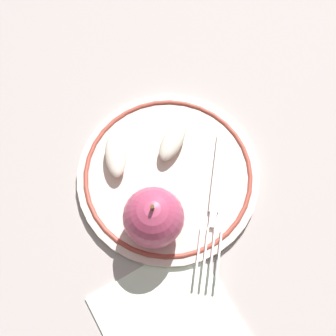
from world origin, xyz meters
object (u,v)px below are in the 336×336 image
(plate, at_px, (168,176))
(napkin_folded, at_px, (170,323))
(apple_slice_back, at_px, (115,156))
(apple_slice_front, at_px, (173,141))
(fork, at_px, (215,200))
(apple_red_whole, at_px, (153,217))

(plate, xyz_separation_m, napkin_folded, (0.12, 0.13, -0.00))
(apple_slice_back, bearing_deg, plate, -114.63)
(plate, bearing_deg, apple_slice_front, -141.48)
(plate, xyz_separation_m, apple_slice_back, (0.03, -0.06, 0.02))
(apple_slice_back, height_order, fork, apple_slice_back)
(apple_slice_back, distance_m, fork, 0.13)
(apple_red_whole, height_order, napkin_folded, apple_red_whole)
(apple_slice_back, bearing_deg, apple_red_whole, -157.47)
(apple_slice_front, bearing_deg, apple_slice_back, 131.13)
(apple_red_whole, distance_m, apple_slice_front, 0.11)
(apple_red_whole, relative_size, napkin_folded, 0.55)
(apple_red_whole, height_order, fork, apple_red_whole)
(plate, relative_size, apple_slice_back, 3.95)
(apple_red_whole, relative_size, apple_slice_back, 1.36)
(apple_slice_front, distance_m, apple_slice_back, 0.07)
(apple_red_whole, bearing_deg, apple_slice_back, -103.67)
(plate, bearing_deg, napkin_folded, 47.44)
(apple_red_whole, xyz_separation_m, apple_slice_back, (-0.02, -0.10, -0.03))
(apple_slice_front, bearing_deg, napkin_folded, -155.63)
(plate, xyz_separation_m, apple_red_whole, (0.06, 0.04, 0.04))
(apple_slice_front, xyz_separation_m, napkin_folded, (0.15, 0.15, -0.02))
(apple_red_whole, bearing_deg, fork, 159.33)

